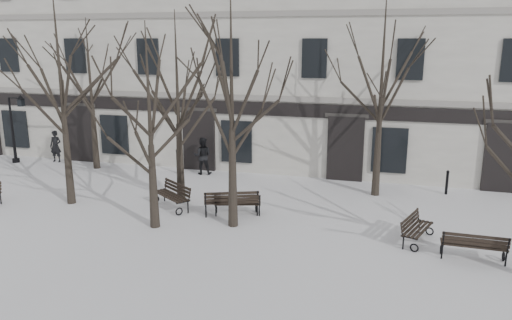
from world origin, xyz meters
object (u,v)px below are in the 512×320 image
at_px(tree_0, 60,71).
at_px(bench_2, 474,245).
at_px(bench_1, 231,201).
at_px(tree_2, 231,79).
at_px(bench_3, 173,195).
at_px(bench_4, 238,203).
at_px(bench_5, 416,228).
at_px(tree_1, 149,102).
at_px(lamp_post, 16,124).

height_order(tree_0, bench_2, tree_0).
xyz_separation_m(bench_1, bench_2, (7.90, -1.74, -0.05)).
relative_size(tree_2, bench_2, 4.41).
distance_m(bench_1, bench_3, 2.42).
distance_m(tree_0, bench_4, 8.13).
bearing_deg(bench_5, bench_3, 102.75).
distance_m(bench_2, bench_5, 1.87).
distance_m(tree_0, bench_2, 15.14).
distance_m(bench_2, bench_3, 10.49).
relative_size(bench_3, bench_4, 1.09).
distance_m(tree_2, bench_5, 7.48).
relative_size(bench_2, bench_4, 1.04).
xyz_separation_m(bench_2, bench_3, (-10.30, 1.96, 0.02)).
xyz_separation_m(tree_2, bench_2, (7.52, -0.79, -4.49)).
bearing_deg(bench_2, bench_5, -31.86).
bearing_deg(tree_1, bench_1, 39.15).
bearing_deg(bench_4, bench_5, 156.33).
bearing_deg(tree_1, bench_5, 6.95).
bearing_deg(bench_2, lamp_post, -15.61).
xyz_separation_m(bench_1, bench_3, (-2.41, 0.22, -0.02)).
bearing_deg(lamp_post, bench_1, -19.37).
height_order(tree_0, bench_4, tree_0).
relative_size(bench_3, bench_5, 1.06).
distance_m(tree_1, bench_3, 4.23).
height_order(tree_1, bench_5, tree_1).
bearing_deg(bench_5, lamp_post, 93.60).
distance_m(tree_1, lamp_post, 12.77).
distance_m(tree_2, lamp_post, 14.80).
bearing_deg(bench_3, tree_2, 12.83).
distance_m(bench_1, bench_4, 0.24).
distance_m(bench_2, lamp_post, 21.91).
bearing_deg(bench_5, tree_0, 107.18).
bearing_deg(bench_5, bench_1, 102.39).
height_order(tree_1, bench_4, tree_1).
bearing_deg(tree_0, tree_2, -5.17).
bearing_deg(tree_0, lamp_post, 143.18).
xyz_separation_m(tree_1, bench_2, (10.06, 0.02, -3.75)).
distance_m(tree_0, lamp_post, 8.76).
relative_size(tree_0, tree_1, 1.20).
height_order(tree_1, lamp_post, tree_1).
relative_size(bench_1, bench_2, 1.13).
xyz_separation_m(tree_2, lamp_post, (-13.40, 5.54, -2.96)).
bearing_deg(lamp_post, bench_5, -15.33).
bearing_deg(bench_4, bench_1, 5.41).
relative_size(bench_1, bench_3, 1.08).
bearing_deg(tree_0, bench_1, 2.98).
distance_m(bench_1, bench_5, 6.37).
relative_size(tree_1, bench_5, 3.81).
bearing_deg(tree_1, bench_3, 97.05).
distance_m(tree_0, bench_5, 13.61).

